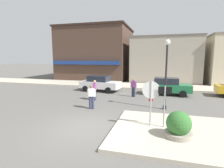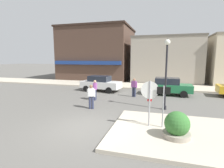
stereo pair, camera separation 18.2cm
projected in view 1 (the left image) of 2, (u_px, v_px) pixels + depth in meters
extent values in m
plane|color=#5B5954|center=(87.00, 128.00, 8.40)|extent=(160.00, 160.00, 0.00)
cube|color=#B7AD99|center=(186.00, 133.00, 7.63)|extent=(6.40, 4.80, 0.15)
cube|color=#B7AD99|center=(131.00, 86.00, 20.90)|extent=(80.00, 4.00, 0.15)
cylinder|color=#9E9EA3|center=(151.00, 105.00, 8.19)|extent=(0.07, 0.07, 2.30)
cylinder|color=red|center=(151.00, 90.00, 8.10)|extent=(0.76, 0.07, 0.76)
cylinder|color=white|center=(151.00, 90.00, 8.09)|extent=(0.82, 0.07, 0.82)
cube|color=red|center=(151.00, 100.00, 8.17)|extent=(0.20, 0.03, 0.11)
cylinder|color=#9E9EA3|center=(164.00, 108.00, 8.02)|extent=(0.06, 0.06, 2.10)
cube|color=black|center=(165.00, 90.00, 7.91)|extent=(0.60, 0.06, 0.34)
cube|color=white|center=(165.00, 90.00, 7.91)|extent=(0.54, 0.05, 0.29)
cube|color=black|center=(165.00, 90.00, 7.92)|extent=(0.34, 0.03, 0.08)
cylinder|color=gray|center=(178.00, 136.00, 7.14)|extent=(1.10, 1.10, 0.35)
sphere|color=#336B2D|center=(179.00, 123.00, 7.06)|extent=(1.00, 1.00, 1.00)
cylinder|color=black|center=(166.00, 78.00, 11.18)|extent=(0.12, 0.12, 4.20)
cylinder|color=black|center=(165.00, 107.00, 11.47)|extent=(0.24, 0.24, 0.24)
sphere|color=white|center=(167.00, 42.00, 10.86)|extent=(0.36, 0.36, 0.36)
cone|color=black|center=(168.00, 40.00, 10.83)|extent=(0.32, 0.32, 0.18)
cube|color=white|center=(100.00, 85.00, 17.70)|extent=(4.16, 2.13, 0.66)
cube|color=#1E232D|center=(99.00, 79.00, 17.67)|extent=(2.22, 1.61, 0.56)
cylinder|color=black|center=(115.00, 88.00, 18.09)|extent=(0.62, 0.24, 0.60)
cylinder|color=black|center=(108.00, 90.00, 16.52)|extent=(0.62, 0.24, 0.60)
cylinder|color=black|center=(93.00, 86.00, 18.99)|extent=(0.62, 0.24, 0.60)
cylinder|color=black|center=(85.00, 89.00, 17.43)|extent=(0.62, 0.24, 0.60)
cube|color=#1E6B3D|center=(168.00, 88.00, 15.94)|extent=(4.04, 1.80, 0.66)
cube|color=#1E232D|center=(166.00, 81.00, 15.89)|extent=(2.11, 1.45, 0.56)
cylinder|color=black|center=(181.00, 91.00, 16.44)|extent=(0.60, 0.20, 0.60)
cylinder|color=black|center=(183.00, 94.00, 14.83)|extent=(0.60, 0.20, 0.60)
cylinder|color=black|center=(154.00, 89.00, 17.15)|extent=(0.60, 0.20, 0.60)
cylinder|color=black|center=(153.00, 92.00, 15.54)|extent=(0.60, 0.20, 0.60)
cylinder|color=black|center=(223.00, 91.00, 16.10)|extent=(0.61, 0.22, 0.60)
cylinder|color=#2D334C|center=(134.00, 92.00, 15.10)|extent=(0.16, 0.16, 0.85)
cylinder|color=#2D334C|center=(133.00, 92.00, 15.19)|extent=(0.16, 0.16, 0.85)
cube|color=#994C99|center=(134.00, 84.00, 15.05)|extent=(0.40, 0.30, 0.54)
sphere|color=#9E7051|center=(134.00, 80.00, 14.99)|extent=(0.22, 0.22, 0.22)
cylinder|color=#994C99|center=(136.00, 85.00, 14.94)|extent=(0.11, 0.11, 0.52)
cylinder|color=#994C99|center=(131.00, 84.00, 15.17)|extent=(0.11, 0.11, 0.52)
cylinder|color=#2D334C|center=(90.00, 103.00, 11.52)|extent=(0.16, 0.16, 0.85)
cylinder|color=#2D334C|center=(93.00, 103.00, 11.51)|extent=(0.16, 0.16, 0.85)
cube|color=white|center=(91.00, 92.00, 11.41)|extent=(0.40, 0.30, 0.54)
sphere|color=brown|center=(91.00, 87.00, 11.36)|extent=(0.22, 0.22, 0.22)
cylinder|color=white|center=(88.00, 93.00, 11.43)|extent=(0.11, 0.11, 0.52)
cylinder|color=white|center=(95.00, 93.00, 11.41)|extent=(0.11, 0.11, 0.52)
cylinder|color=#2D334C|center=(94.00, 95.00, 13.82)|extent=(0.16, 0.16, 0.85)
cylinder|color=#2D334C|center=(95.00, 95.00, 13.99)|extent=(0.16, 0.16, 0.85)
cube|color=#994C99|center=(95.00, 86.00, 13.80)|extent=(0.22, 0.36, 0.54)
sphere|color=tan|center=(95.00, 82.00, 13.74)|extent=(0.22, 0.22, 0.22)
cylinder|color=#994C99|center=(94.00, 87.00, 13.59)|extent=(0.09, 0.09, 0.52)
cylinder|color=#994C99|center=(96.00, 87.00, 14.03)|extent=(0.09, 0.09, 0.52)
cube|color=#473328|center=(97.00, 55.00, 28.31)|extent=(10.34, 9.05, 7.79)
cube|color=navy|center=(85.00, 63.00, 24.03)|extent=(9.82, 0.40, 0.50)
cube|color=#2E211A|center=(97.00, 29.00, 27.72)|extent=(10.65, 9.33, 0.24)
cube|color=#9E9384|center=(164.00, 61.00, 24.30)|extent=(8.88, 5.77, 5.97)
cube|color=#5E584F|center=(165.00, 38.00, 23.85)|extent=(9.05, 5.88, 0.20)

